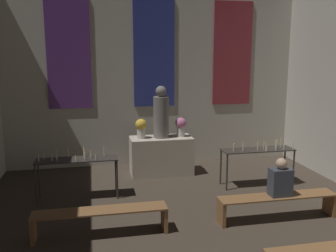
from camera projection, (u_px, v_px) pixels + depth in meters
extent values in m
cube|color=beige|center=(154.00, 73.00, 9.41)|extent=(7.57, 0.12, 4.67)
cube|color=#60337F|center=(69.00, 54.00, 8.84)|extent=(1.03, 0.03, 2.62)
cube|color=navy|center=(154.00, 54.00, 9.24)|extent=(1.03, 0.03, 2.62)
cube|color=maroon|center=(232.00, 54.00, 9.65)|extent=(1.03, 0.03, 2.62)
cube|color=#BCB29E|center=(161.00, 156.00, 8.81)|extent=(1.44, 0.67, 0.88)
cylinder|color=slate|center=(161.00, 117.00, 8.64)|extent=(0.36, 0.36, 0.95)
sphere|color=slate|center=(161.00, 91.00, 8.52)|extent=(0.25, 0.25, 0.25)
cylinder|color=beige|center=(141.00, 133.00, 8.61)|extent=(0.19, 0.19, 0.23)
sphere|color=gold|center=(141.00, 125.00, 8.57)|extent=(0.26, 0.26, 0.26)
cylinder|color=beige|center=(181.00, 132.00, 8.80)|extent=(0.19, 0.19, 0.23)
sphere|color=#C66B9E|center=(181.00, 123.00, 8.76)|extent=(0.26, 0.26, 0.26)
cube|color=#332D28|center=(77.00, 159.00, 7.24)|extent=(1.56, 0.44, 0.02)
cylinder|color=#332D28|center=(36.00, 185.00, 6.98)|extent=(0.04, 0.04, 0.77)
cylinder|color=#332D28|center=(117.00, 180.00, 7.28)|extent=(0.04, 0.04, 0.77)
cylinder|color=#332D28|center=(39.00, 178.00, 7.35)|extent=(0.04, 0.04, 0.77)
cylinder|color=#332D28|center=(116.00, 174.00, 7.65)|extent=(0.04, 0.04, 0.77)
cylinder|color=silver|center=(39.00, 158.00, 7.05)|extent=(0.02, 0.02, 0.13)
sphere|color=#F9CC4C|center=(38.00, 154.00, 7.03)|extent=(0.02, 0.02, 0.02)
cylinder|color=silver|center=(56.00, 154.00, 7.26)|extent=(0.02, 0.02, 0.17)
sphere|color=#F9CC4C|center=(56.00, 149.00, 7.24)|extent=(0.02, 0.02, 0.02)
cylinder|color=silver|center=(84.00, 154.00, 7.38)|extent=(0.02, 0.02, 0.12)
sphere|color=#F9CC4C|center=(84.00, 150.00, 7.37)|extent=(0.02, 0.02, 0.02)
cylinder|color=silver|center=(52.00, 157.00, 7.11)|extent=(0.02, 0.02, 0.15)
sphere|color=#F9CC4C|center=(52.00, 153.00, 7.09)|extent=(0.02, 0.02, 0.02)
cylinder|color=silver|center=(76.00, 159.00, 7.09)|extent=(0.02, 0.02, 0.09)
sphere|color=#F9CC4C|center=(76.00, 156.00, 7.08)|extent=(0.02, 0.02, 0.02)
cylinder|color=silver|center=(44.00, 156.00, 7.23)|extent=(0.02, 0.02, 0.11)
sphere|color=#F9CC4C|center=(44.00, 153.00, 7.21)|extent=(0.02, 0.02, 0.02)
cylinder|color=silver|center=(85.00, 157.00, 7.17)|extent=(0.02, 0.02, 0.11)
sphere|color=#F9CC4C|center=(85.00, 154.00, 7.15)|extent=(0.02, 0.02, 0.02)
cylinder|color=silver|center=(104.00, 151.00, 7.45)|extent=(0.02, 0.02, 0.18)
sphere|color=#F9CC4C|center=(104.00, 147.00, 7.43)|extent=(0.02, 0.02, 0.02)
cylinder|color=silver|center=(68.00, 153.00, 7.36)|extent=(0.02, 0.02, 0.14)
sphere|color=#F9CC4C|center=(68.00, 149.00, 7.35)|extent=(0.02, 0.02, 0.02)
cylinder|color=silver|center=(85.00, 157.00, 7.13)|extent=(0.02, 0.02, 0.14)
sphere|color=#F9CC4C|center=(85.00, 153.00, 7.12)|extent=(0.02, 0.02, 0.02)
cylinder|color=silver|center=(96.00, 158.00, 7.15)|extent=(0.02, 0.02, 0.09)
sphere|color=#F9CC4C|center=(96.00, 155.00, 7.14)|extent=(0.02, 0.02, 0.02)
cylinder|color=silver|center=(57.00, 157.00, 7.08)|extent=(0.02, 0.02, 0.17)
sphere|color=#F9CC4C|center=(57.00, 152.00, 7.06)|extent=(0.02, 0.02, 0.02)
cylinder|color=silver|center=(84.00, 153.00, 7.39)|extent=(0.02, 0.02, 0.16)
sphere|color=#F9CC4C|center=(84.00, 148.00, 7.37)|extent=(0.02, 0.02, 0.02)
cylinder|color=silver|center=(91.00, 155.00, 7.30)|extent=(0.02, 0.02, 0.12)
sphere|color=#F9CC4C|center=(91.00, 151.00, 7.29)|extent=(0.02, 0.02, 0.02)
cube|color=#332D28|center=(258.00, 150.00, 7.98)|extent=(1.56, 0.44, 0.02)
cylinder|color=#332D28|center=(227.00, 172.00, 7.72)|extent=(0.04, 0.04, 0.77)
cylinder|color=#332D28|center=(293.00, 168.00, 8.02)|extent=(0.04, 0.04, 0.77)
cylinder|color=#332D28|center=(221.00, 167.00, 8.09)|extent=(0.04, 0.04, 0.77)
cylinder|color=#332D28|center=(285.00, 163.00, 8.39)|extent=(0.04, 0.04, 0.77)
cylinder|color=silver|center=(277.00, 143.00, 8.25)|extent=(0.02, 0.02, 0.11)
sphere|color=#F9CC4C|center=(277.00, 141.00, 8.24)|extent=(0.02, 0.02, 0.02)
cylinder|color=silver|center=(266.00, 147.00, 7.82)|extent=(0.02, 0.02, 0.16)
sphere|color=#F9CC4C|center=(266.00, 143.00, 7.80)|extent=(0.02, 0.02, 0.02)
cylinder|color=silver|center=(276.00, 147.00, 7.95)|extent=(0.02, 0.02, 0.13)
sphere|color=#F9CC4C|center=(276.00, 143.00, 7.94)|extent=(0.02, 0.02, 0.02)
cylinder|color=silver|center=(267.00, 149.00, 7.82)|extent=(0.02, 0.02, 0.11)
sphere|color=#F9CC4C|center=(267.00, 145.00, 7.81)|extent=(0.02, 0.02, 0.02)
cylinder|color=silver|center=(234.00, 148.00, 7.81)|extent=(0.02, 0.02, 0.13)
sphere|color=#F9CC4C|center=(234.00, 144.00, 7.79)|extent=(0.02, 0.02, 0.02)
cylinder|color=silver|center=(264.00, 146.00, 7.99)|extent=(0.02, 0.02, 0.14)
sphere|color=#F9CC4C|center=(264.00, 142.00, 7.98)|extent=(0.02, 0.02, 0.02)
cylinder|color=silver|center=(243.00, 147.00, 7.84)|extent=(0.02, 0.02, 0.17)
sphere|color=#F9CC4C|center=(243.00, 142.00, 7.82)|extent=(0.02, 0.02, 0.02)
cylinder|color=silver|center=(281.00, 143.00, 8.14)|extent=(0.02, 0.02, 0.18)
sphere|color=#F9CC4C|center=(281.00, 139.00, 8.12)|extent=(0.02, 0.02, 0.02)
cylinder|color=silver|center=(258.00, 147.00, 7.88)|extent=(0.02, 0.02, 0.16)
sphere|color=#F9CC4C|center=(258.00, 142.00, 7.87)|extent=(0.02, 0.02, 0.02)
cylinder|color=silver|center=(276.00, 145.00, 8.01)|extent=(0.02, 0.02, 0.16)
sphere|color=#F9CC4C|center=(276.00, 141.00, 7.99)|extent=(0.02, 0.02, 0.02)
cylinder|color=silver|center=(284.00, 147.00, 7.95)|extent=(0.02, 0.02, 0.12)
sphere|color=#F9CC4C|center=(284.00, 143.00, 7.94)|extent=(0.02, 0.02, 0.02)
cylinder|color=silver|center=(234.00, 147.00, 8.00)|extent=(0.02, 0.02, 0.10)
sphere|color=#F9CC4C|center=(234.00, 144.00, 7.99)|extent=(0.02, 0.02, 0.02)
cylinder|color=silver|center=(276.00, 147.00, 7.85)|extent=(0.02, 0.02, 0.17)
sphere|color=#F9CC4C|center=(276.00, 142.00, 7.83)|extent=(0.02, 0.02, 0.02)
cylinder|color=silver|center=(293.00, 147.00, 7.95)|extent=(0.02, 0.02, 0.12)
sphere|color=#F9CC4C|center=(293.00, 143.00, 7.94)|extent=(0.02, 0.02, 0.02)
cube|color=brown|center=(100.00, 211.00, 5.77)|extent=(2.07, 0.36, 0.03)
cube|color=brown|center=(33.00, 229.00, 5.62)|extent=(0.06, 0.32, 0.40)
cube|color=brown|center=(164.00, 218.00, 6.01)|extent=(0.06, 0.32, 0.40)
cube|color=brown|center=(278.00, 196.00, 6.36)|extent=(2.07, 0.36, 0.03)
cube|color=brown|center=(221.00, 213.00, 6.20)|extent=(0.06, 0.32, 0.40)
cube|color=brown|center=(330.00, 203.00, 6.60)|extent=(0.06, 0.32, 0.40)
cube|color=#383D47|center=(280.00, 182.00, 6.32)|extent=(0.36, 0.24, 0.47)
sphere|color=tan|center=(281.00, 164.00, 6.26)|extent=(0.19, 0.19, 0.19)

